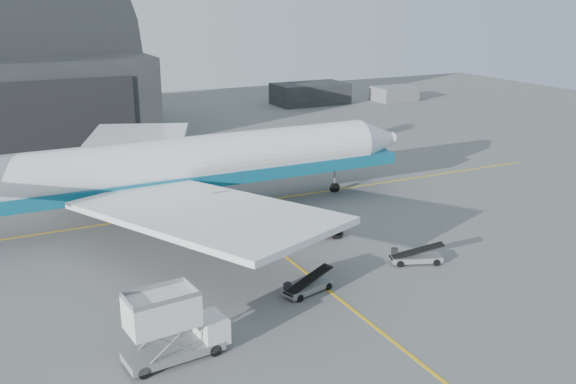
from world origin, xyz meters
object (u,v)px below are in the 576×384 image
belt_loader_a (308,287)px  belt_loader_b (416,257)px  catering_truck (171,327)px  pushback_tug (319,228)px  airliner (181,166)px

belt_loader_a → belt_loader_b: belt_loader_b is taller
catering_truck → belt_loader_b: bearing=7.5°
catering_truck → pushback_tug: catering_truck is taller
catering_truck → belt_loader_b: catering_truck is taller
catering_truck → belt_loader_a: 11.93m
airliner → catering_truck: bearing=-108.8°
belt_loader_b → catering_truck: bearing=-145.5°
catering_truck → airliner: bearing=65.3°
airliner → belt_loader_b: bearing=-56.6°
catering_truck → pushback_tug: 22.11m
catering_truck → belt_loader_a: size_ratio=1.49×
catering_truck → belt_loader_b: (21.17, 5.03, -1.60)m
belt_loader_a → pushback_tug: bearing=41.2°
pushback_tug → belt_loader_a: size_ratio=1.06×
airliner → catering_truck: 26.01m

